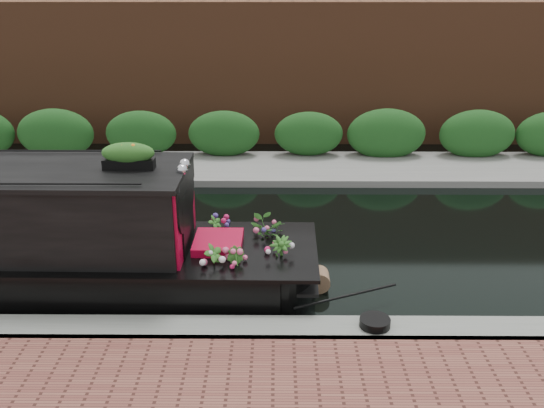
{
  "coord_description": "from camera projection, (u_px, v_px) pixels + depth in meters",
  "views": [
    {
      "loc": [
        1.42,
        -10.58,
        5.06
      ],
      "look_at": [
        1.35,
        -0.6,
        1.03
      ],
      "focal_mm": 40.0,
      "sensor_mm": 36.0,
      "label": 1
    }
  ],
  "objects": [
    {
      "name": "far_brick_wall",
      "position": [
        229.0,
        139.0,
        18.39
      ],
      "size": [
        40.0,
        1.0,
        8.0
      ],
      "primitive_type": "cube",
      "color": "brown",
      "rests_on": "ground"
    },
    {
      "name": "far_hedge",
      "position": [
        224.0,
        161.0,
        16.44
      ],
      "size": [
        40.0,
        1.1,
        2.8
      ],
      "primitive_type": "cube",
      "color": "#1A4919",
      "rests_on": "ground"
    },
    {
      "name": "coiled_mooring_rope",
      "position": [
        375.0,
        322.0,
        8.55
      ],
      "size": [
        0.44,
        0.44,
        0.12
      ],
      "primitive_type": "cylinder",
      "color": "black",
      "rests_on": "near_bank_coping"
    },
    {
      "name": "ground",
      "position": [
        202.0,
        242.0,
        11.71
      ],
      "size": [
        80.0,
        80.0,
        0.0
      ],
      "primitive_type": "plane",
      "color": "black",
      "rests_on": "ground"
    },
    {
      "name": "rope_fender",
      "position": [
        319.0,
        279.0,
        9.97
      ],
      "size": [
        0.35,
        0.36,
        0.35
      ],
      "primitive_type": "cylinder",
      "rotation": [
        1.57,
        0.0,
        0.0
      ],
      "color": "#886547",
      "rests_on": "ground"
    },
    {
      "name": "far_bank_path",
      "position": [
        221.0,
        171.0,
        15.61
      ],
      "size": [
        40.0,
        2.4,
        0.34
      ],
      "primitive_type": "cube",
      "color": "slate",
      "rests_on": "ground"
    },
    {
      "name": "near_bank_coping",
      "position": [
        176.0,
        341.0,
        8.65
      ],
      "size": [
        40.0,
        0.6,
        0.5
      ],
      "primitive_type": "cube",
      "color": "gray",
      "rests_on": "ground"
    }
  ]
}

